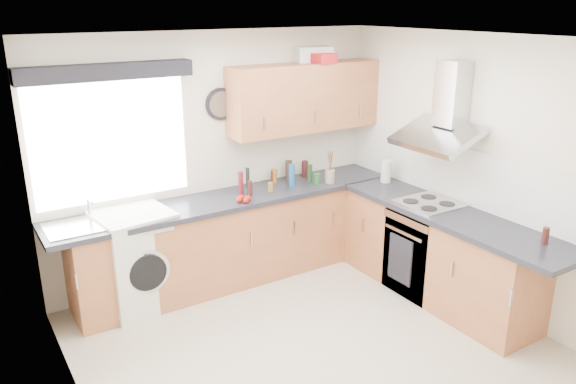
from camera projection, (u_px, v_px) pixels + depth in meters
ground_plane at (317, 350)px, 4.67m from camera, size 3.60×3.60×0.00m
ceiling at (323, 39)px, 3.87m from camera, size 3.60×3.60×0.02m
wall_back at (217, 157)px, 5.71m from camera, size 3.60×0.02×2.50m
wall_front at (527, 315)px, 2.83m from camera, size 3.60×0.02×2.50m
wall_left at (75, 265)px, 3.36m from camera, size 0.02×3.60×2.50m
wall_right at (479, 173)px, 5.18m from camera, size 0.02×3.60×2.50m
window at (111, 141)px, 5.07m from camera, size 1.40×0.02×1.10m
window_blind at (107, 72)px, 4.80m from camera, size 1.50×0.18×0.14m
splashback at (452, 172)px, 5.43m from camera, size 0.01×3.00×0.54m
base_cab_back at (224, 243)px, 5.69m from camera, size 3.00×0.58×0.86m
base_cab_corner at (349, 213)px, 6.49m from camera, size 0.60×0.60×0.86m
base_cab_right at (437, 255)px, 5.41m from camera, size 0.58×2.10×0.86m
worktop_back at (232, 199)px, 5.58m from camera, size 3.60×0.62×0.05m
worktop_right at (453, 216)px, 5.14m from camera, size 0.62×2.42×0.05m
sink at (95, 219)px, 4.89m from camera, size 0.84×0.46×0.10m
oven at (425, 250)px, 5.53m from camera, size 0.56×0.58×0.85m
hob_plate at (429, 203)px, 5.37m from camera, size 0.52×0.52×0.01m
extractor_hood at (444, 114)px, 5.15m from camera, size 0.52×0.78×0.66m
upper_cabinets at (305, 97)px, 5.87m from camera, size 1.70×0.35×0.70m
washing_machine at (136, 260)px, 5.23m from camera, size 0.71×0.69×0.94m
wall_clock at (222, 104)px, 5.53m from camera, size 0.32×0.04×0.32m
casserole at (312, 54)px, 5.89m from camera, size 0.43×0.35×0.16m
storage_box at (324, 58)px, 5.74m from camera, size 0.23×0.19×0.10m
utensil_pot at (330, 176)px, 5.99m from camera, size 0.13×0.13×0.14m
kitchen_roll at (386, 171)px, 6.00m from camera, size 0.13×0.13×0.24m
tomato_cluster at (244, 199)px, 5.42m from camera, size 0.17×0.17×0.06m
jar_0 at (292, 176)px, 5.85m from camera, size 0.07×0.07×0.24m
jar_1 at (317, 179)px, 5.96m from camera, size 0.07×0.07×0.11m
jar_2 at (274, 176)px, 6.00m from camera, size 0.06×0.06×0.15m
jar_3 at (248, 178)px, 5.82m from camera, size 0.04×0.04×0.21m
jar_4 at (310, 173)px, 6.01m from camera, size 0.05×0.05×0.19m
jar_5 at (289, 170)px, 6.09m from camera, size 0.07×0.07×0.21m
jar_6 at (241, 183)px, 5.62m from camera, size 0.05×0.05×0.23m
jar_7 at (305, 169)px, 6.20m from camera, size 0.07×0.07×0.18m
jar_8 at (250, 188)px, 5.58m from camera, size 0.05×0.05×0.16m
jar_9 at (270, 187)px, 5.72m from camera, size 0.05×0.05×0.09m
jar_10 at (272, 177)px, 5.99m from camera, size 0.04×0.04×0.13m
bottle_0 at (545, 236)px, 4.46m from camera, size 0.05×0.05×0.14m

